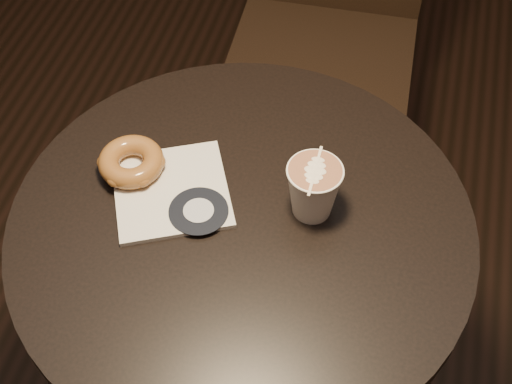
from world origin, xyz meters
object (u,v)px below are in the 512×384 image
cafe_table (243,289)px  doughnut (131,162)px  pastry_bag (171,191)px  latte_cup (313,190)px

cafe_table → doughnut: bearing=165.6°
cafe_table → pastry_bag: size_ratio=4.38×
cafe_table → doughnut: (-0.19, 0.05, 0.22)m
latte_cup → doughnut: bearing=179.3°
doughnut → latte_cup: size_ratio=1.11×
latte_cup → pastry_bag: bearing=-174.4°
latte_cup → cafe_table: bearing=-155.2°
doughnut → latte_cup: (0.29, -0.00, 0.02)m
doughnut → latte_cup: latte_cup is taller
cafe_table → latte_cup: latte_cup is taller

